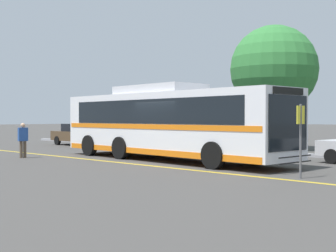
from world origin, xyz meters
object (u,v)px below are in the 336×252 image
object	(u,v)px
parked_car_2	(229,141)
tree_0	(274,69)
bus_stop_sign	(301,131)
transit_bus	(168,122)
parked_car_0	(79,134)
parked_car_1	(159,138)
pedestrian_0	(23,138)

from	to	relation	value
parked_car_2	tree_0	xyz separation A→B (m)	(-0.81, 5.43, 3.95)
bus_stop_sign	tree_0	world-z (taller)	tree_0
transit_bus	parked_car_0	distance (m)	12.40
bus_stop_sign	parked_car_1	bearing A→B (deg)	-112.21
tree_0	bus_stop_sign	bearing A→B (deg)	-55.16
pedestrian_0	tree_0	xyz separation A→B (m)	(5.31, 12.94, 3.76)
tree_0	pedestrian_0	bearing A→B (deg)	-112.32
tree_0	parked_car_1	bearing A→B (deg)	-131.47
parked_car_2	pedestrian_0	distance (m)	9.69
parked_car_1	parked_car_2	size ratio (longest dim) A/B	1.02
parked_car_0	pedestrian_0	bearing A→B (deg)	43.48
parked_car_0	pedestrian_0	size ratio (longest dim) A/B	3.03
tree_0	transit_bus	bearing A→B (deg)	-88.28
parked_car_2	tree_0	world-z (taller)	tree_0
parked_car_1	tree_0	size ratio (longest dim) A/B	0.64
pedestrian_0	tree_0	world-z (taller)	tree_0
transit_bus	tree_0	distance (m)	9.60
parked_car_0	transit_bus	bearing A→B (deg)	76.51
parked_car_2	bus_stop_sign	xyz separation A→B (m)	(6.67, -5.32, 0.72)
pedestrian_0	tree_0	distance (m)	14.48
transit_bus	parked_car_2	distance (m)	3.84
pedestrian_0	bus_stop_sign	distance (m)	12.99
parked_car_0	tree_0	world-z (taller)	tree_0
parked_car_0	bus_stop_sign	distance (m)	19.75
parked_car_0	pedestrian_0	xyz separation A→B (m)	(6.22, -7.50, 0.18)
transit_bus	parked_car_0	world-z (taller)	transit_bus
parked_car_0	parked_car_1	xyz separation A→B (m)	(7.13, 0.46, -0.01)
parked_car_1	pedestrian_0	size ratio (longest dim) A/B	2.88
transit_bus	tree_0	size ratio (longest dim) A/B	1.74
parked_car_2	transit_bus	bearing A→B (deg)	-11.72
parked_car_1	tree_0	world-z (taller)	tree_0
parked_car_1	bus_stop_sign	distance (m)	13.23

